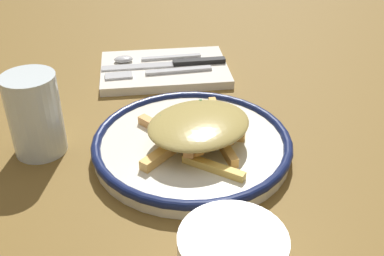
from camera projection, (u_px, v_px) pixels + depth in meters
name	position (u px, v px, depth m)	size (l,w,h in m)	color
ground_plane	(192.00, 152.00, 0.61)	(2.60, 2.60, 0.00)	brown
plate	(192.00, 144.00, 0.60)	(0.26, 0.26, 0.02)	silver
fries_heap	(197.00, 129.00, 0.58)	(0.18, 0.17, 0.04)	gold
napkin	(164.00, 69.00, 0.80)	(0.15, 0.21, 0.01)	silver
fork	(158.00, 72.00, 0.77)	(0.03, 0.18, 0.00)	silver
knife	(175.00, 63.00, 0.80)	(0.02, 0.21, 0.01)	black
spoon	(143.00, 58.00, 0.82)	(0.02, 0.15, 0.01)	silver
water_glass	(35.00, 115.00, 0.59)	(0.07, 0.07, 0.11)	silver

